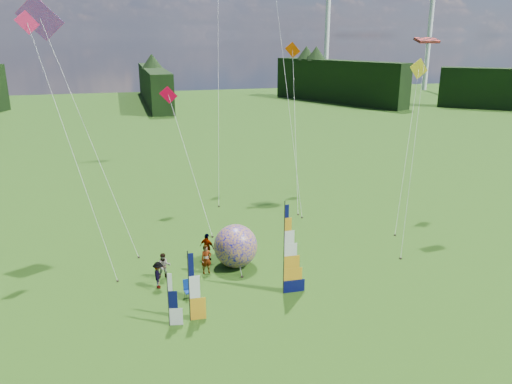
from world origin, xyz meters
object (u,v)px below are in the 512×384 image
object	(u,v)px
side_banner_left	(189,288)
spectator_c	(158,275)
spectator_d	(207,247)
spectator_b	(164,266)
feather_banner_main	(284,250)
kite_whale	(284,59)
spectator_a	(206,259)
side_banner_far	(168,300)
bol_inflatable	(236,246)
camp_chair	(190,290)

from	to	relation	value
side_banner_left	spectator_c	size ratio (longest dim) A/B	2.34
spectator_d	spectator_b	bearing A→B (deg)	77.39
feather_banner_main	side_banner_left	size ratio (longest dim) A/B	1.42
spectator_c	spectator_d	xyz separation A→B (m)	(3.28, 2.82, 0.12)
side_banner_left	kite_whale	world-z (taller)	kite_whale
spectator_a	spectator_b	distance (m)	2.51
spectator_a	side_banner_far	bearing A→B (deg)	-126.63
side_banner_left	spectator_c	xyz separation A→B (m)	(-1.20, 3.88, -1.05)
bol_inflatable	spectator_c	xyz separation A→B (m)	(-4.83, -1.54, -0.55)
spectator_c	feather_banner_main	bearing A→B (deg)	-102.66
spectator_a	kite_whale	world-z (taller)	kite_whale
feather_banner_main	kite_whale	bearing A→B (deg)	73.94
camp_chair	spectator_d	bearing A→B (deg)	61.92
spectator_b	spectator_d	bearing A→B (deg)	32.13
side_banner_left	spectator_a	world-z (taller)	side_banner_left
feather_banner_main	spectator_d	bearing A→B (deg)	123.74
feather_banner_main	spectator_a	distance (m)	5.39
side_banner_far	kite_whale	bearing A→B (deg)	68.67
feather_banner_main	spectator_c	distance (m)	7.25
spectator_d	spectator_a	bearing A→B (deg)	123.76
bol_inflatable	feather_banner_main	bearing A→B (deg)	-66.99
bol_inflatable	spectator_c	world-z (taller)	bol_inflatable
spectator_d	camp_chair	world-z (taller)	spectator_d
kite_whale	side_banner_far	bearing A→B (deg)	-106.57
side_banner_far	bol_inflatable	size ratio (longest dim) A/B	1.06
side_banner_left	spectator_b	distance (m)	5.09
camp_chair	kite_whale	bearing A→B (deg)	50.11
side_banner_left	spectator_a	xyz separation A→B (m)	(1.72, 4.97, -0.94)
side_banner_far	spectator_b	bearing A→B (deg)	98.65
bol_inflatable	spectator_b	world-z (taller)	bol_inflatable
side_banner_left	camp_chair	xyz separation A→B (m)	(0.30, 2.20, -1.31)
side_banner_left	side_banner_far	size ratio (longest dim) A/B	1.30
feather_banner_main	spectator_b	world-z (taller)	feather_banner_main
spectator_a	kite_whale	xyz separation A→B (m)	(9.26, 13.43, 10.84)
bol_inflatable	spectator_b	bearing A→B (deg)	-173.40
spectator_a	camp_chair	bearing A→B (deg)	-125.50
feather_banner_main	bol_inflatable	world-z (taller)	feather_banner_main
feather_banner_main	side_banner_left	distance (m)	5.58
bol_inflatable	kite_whale	bearing A→B (deg)	60.47
side_banner_far	spectator_d	distance (m)	7.56
feather_banner_main	kite_whale	xyz separation A→B (m)	(5.62, 17.03, 9.14)
bol_inflatable	spectator_c	size ratio (longest dim) A/B	1.71
side_banner_left	spectator_d	world-z (taller)	side_banner_left
feather_banner_main	spectator_b	xyz separation A→B (m)	(-6.14, 3.55, -1.80)
side_banner_far	spectator_a	size ratio (longest dim) A/B	1.59
spectator_d	camp_chair	distance (m)	4.85
feather_banner_main	kite_whale	distance (m)	20.13
side_banner_far	feather_banner_main	bearing A→B (deg)	25.04
feather_banner_main	side_banner_far	bearing A→B (deg)	-164.36
spectator_a	spectator_b	size ratio (longest dim) A/B	1.12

